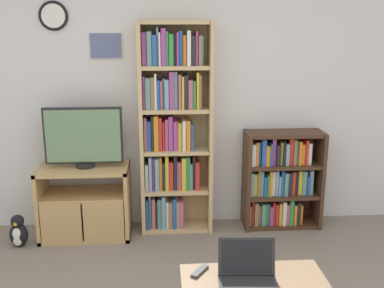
{
  "coord_description": "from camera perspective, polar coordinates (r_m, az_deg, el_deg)",
  "views": [
    {
      "loc": [
        -0.14,
        -1.99,
        1.98
      ],
      "look_at": [
        0.09,
        1.32,
        1.12
      ],
      "focal_mm": 42.0,
      "sensor_mm": 36.0,
      "label": 1
    }
  ],
  "objects": [
    {
      "name": "wall_back",
      "position": [
        4.46,
        -2.27,
        5.89
      ],
      "size": [
        6.17,
        0.09,
        2.6
      ],
      "color": "silver",
      "rests_on": "ground_plane"
    },
    {
      "name": "tv_stand",
      "position": [
        4.48,
        -13.41,
        -7.14
      ],
      "size": [
        0.85,
        0.47,
        0.7
      ],
      "color": "tan",
      "rests_on": "ground_plane"
    },
    {
      "name": "television",
      "position": [
        4.3,
        -13.61,
        0.84
      ],
      "size": [
        0.72,
        0.18,
        0.57
      ],
      "color": "black",
      "rests_on": "tv_stand"
    },
    {
      "name": "bookshelf_tall",
      "position": [
        4.33,
        -2.5,
        2.01
      ],
      "size": [
        0.69,
        0.31,
        2.04
      ],
      "color": "tan",
      "rests_on": "ground_plane"
    },
    {
      "name": "bookshelf_short",
      "position": [
        4.63,
        11.03,
        -4.48
      ],
      "size": [
        0.77,
        0.32,
        0.99
      ],
      "color": "#472D1E",
      "rests_on": "ground_plane"
    },
    {
      "name": "laptop",
      "position": [
        2.9,
        7.06,
        -15.95
      ],
      "size": [
        0.38,
        0.3,
        0.26
      ],
      "rotation": [
        0.0,
        0.0,
        -0.07
      ],
      "color": "#232326",
      "rests_on": "coffee_table"
    },
    {
      "name": "remote_near_laptop",
      "position": [
        3.01,
        0.99,
        -15.85
      ],
      "size": [
        0.13,
        0.16,
        0.02
      ],
      "rotation": [
        0.0,
        0.0,
        5.67
      ],
      "color": "#38383A",
      "rests_on": "coffee_table"
    },
    {
      "name": "penguin_figurine",
      "position": [
        4.52,
        -21.19,
        -10.42
      ],
      "size": [
        0.17,
        0.15,
        0.31
      ],
      "color": "black",
      "rests_on": "ground_plane"
    }
  ]
}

